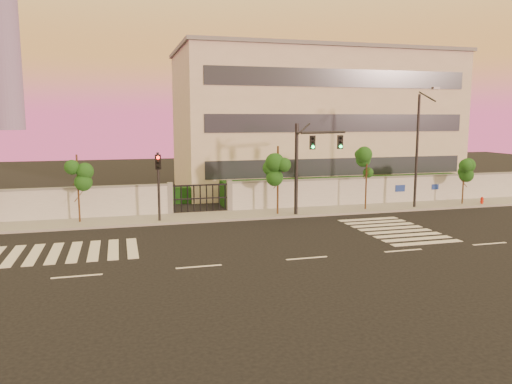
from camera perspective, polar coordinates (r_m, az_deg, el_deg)
ground at (r=23.23m, az=5.84°, el=-7.55°), size 120.00×120.00×0.00m
sidewalk at (r=32.95m, az=-0.78°, el=-2.59°), size 60.00×3.00×0.15m
perimeter_wall at (r=34.24m, az=-1.25°, el=-0.49°), size 60.00×0.36×2.20m
hedge_row at (r=37.16m, az=-0.69°, el=-0.17°), size 41.00×4.25×1.80m
institutional_building at (r=46.10m, az=6.51°, el=8.10°), size 24.40×12.40×12.25m
distant_skyscraper at (r=311.13m, az=-27.05°, el=17.84°), size 16.00×16.00×118.00m
road_markings at (r=26.21m, az=-0.40°, el=-5.63°), size 57.00×7.62×0.02m
street_tree_c at (r=31.74m, az=-19.70°, el=2.04°), size 1.37×1.09×4.24m
street_tree_d at (r=32.47m, az=2.55°, el=3.14°), size 1.54×1.22×4.60m
street_tree_e at (r=34.95m, az=12.56°, el=3.05°), size 1.35×1.07×4.38m
street_tree_f at (r=39.48m, az=22.68°, el=2.01°), size 1.33×1.06×3.27m
traffic_signal_main at (r=32.60m, az=5.91°, el=3.88°), size 3.76×1.27×6.04m
traffic_signal_secondary at (r=30.82m, az=-11.09°, el=1.52°), size 0.34×0.33×4.34m
streetlight_east at (r=36.52m, az=18.09°, el=5.12°), size 0.50×2.02×8.39m
fire_hydrant at (r=40.26m, az=24.41°, el=-0.97°), size 0.26×0.25×0.66m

